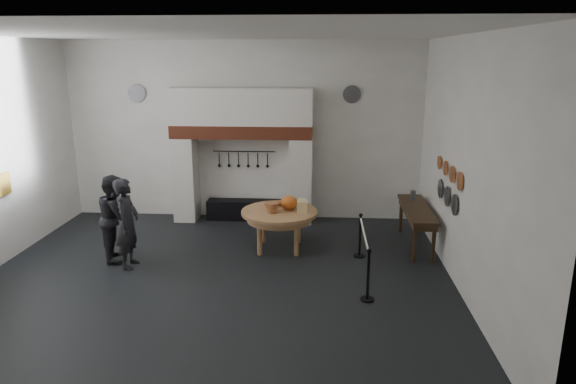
# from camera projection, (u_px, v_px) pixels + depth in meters

# --- Properties ---
(floor) EXTENTS (9.00, 8.00, 0.02)m
(floor) POSITION_uv_depth(u_px,v_px,m) (216.00, 279.00, 9.79)
(floor) COLOR black
(floor) RESTS_ON ground
(ceiling) EXTENTS (9.00, 8.00, 0.02)m
(ceiling) POSITION_uv_depth(u_px,v_px,m) (206.00, 33.00, 8.62)
(ceiling) COLOR silver
(ceiling) RESTS_ON wall_back
(wall_back) EXTENTS (9.00, 0.02, 4.50)m
(wall_back) POSITION_uv_depth(u_px,v_px,m) (244.00, 131.00, 13.06)
(wall_back) COLOR white
(wall_back) RESTS_ON floor
(wall_front) EXTENTS (9.00, 0.02, 4.50)m
(wall_front) POSITION_uv_depth(u_px,v_px,m) (131.00, 243.00, 5.35)
(wall_front) COLOR white
(wall_front) RESTS_ON floor
(wall_right) EXTENTS (0.02, 8.00, 4.50)m
(wall_right) POSITION_uv_depth(u_px,v_px,m) (467.00, 167.00, 8.92)
(wall_right) COLOR white
(wall_right) RESTS_ON floor
(chimney_pier_left) EXTENTS (0.55, 0.70, 2.15)m
(chimney_pier_left) POSITION_uv_depth(u_px,v_px,m) (186.00, 179.00, 13.12)
(chimney_pier_left) COLOR silver
(chimney_pier_left) RESTS_ON floor
(chimney_pier_right) EXTENTS (0.55, 0.70, 2.15)m
(chimney_pier_right) POSITION_uv_depth(u_px,v_px,m) (301.00, 180.00, 12.93)
(chimney_pier_right) COLOR silver
(chimney_pier_right) RESTS_ON floor
(hearth_brick_band) EXTENTS (3.50, 0.72, 0.32)m
(hearth_brick_band) POSITION_uv_depth(u_px,v_px,m) (242.00, 131.00, 12.70)
(hearth_brick_band) COLOR #9E442B
(hearth_brick_band) RESTS_ON chimney_pier_left
(chimney_hood) EXTENTS (3.50, 0.70, 0.90)m
(chimney_hood) POSITION_uv_depth(u_px,v_px,m) (241.00, 106.00, 12.54)
(chimney_hood) COLOR silver
(chimney_hood) RESTS_ON hearth_brick_band
(iron_range) EXTENTS (1.90, 0.45, 0.50)m
(iron_range) POSITION_uv_depth(u_px,v_px,m) (244.00, 210.00, 13.31)
(iron_range) COLOR black
(iron_range) RESTS_ON floor
(utensil_rail) EXTENTS (1.60, 0.02, 0.02)m
(utensil_rail) POSITION_uv_depth(u_px,v_px,m) (244.00, 151.00, 13.11)
(utensil_rail) COLOR black
(utensil_rail) RESTS_ON wall_back
(wall_plaque) EXTENTS (0.05, 0.34, 0.44)m
(wall_plaque) POSITION_uv_depth(u_px,v_px,m) (5.00, 184.00, 10.42)
(wall_plaque) COLOR gold
(wall_plaque) RESTS_ON wall_left
(work_table) EXTENTS (1.70, 1.70, 0.07)m
(work_table) POSITION_uv_depth(u_px,v_px,m) (279.00, 212.00, 11.12)
(work_table) COLOR #B67B56
(work_table) RESTS_ON floor
(pumpkin) EXTENTS (0.36, 0.36, 0.31)m
(pumpkin) POSITION_uv_depth(u_px,v_px,m) (289.00, 203.00, 11.16)
(pumpkin) COLOR orange
(pumpkin) RESTS_ON work_table
(cheese_block_big) EXTENTS (0.22, 0.22, 0.24)m
(cheese_block_big) POSITION_uv_depth(u_px,v_px,m) (302.00, 206.00, 11.00)
(cheese_block_big) COLOR #E2C587
(cheese_block_big) RESTS_ON work_table
(cheese_block_small) EXTENTS (0.18, 0.18, 0.20)m
(cheese_block_small) POSITION_uv_depth(u_px,v_px,m) (302.00, 203.00, 11.30)
(cheese_block_small) COLOR #E7DB8A
(cheese_block_small) RESTS_ON work_table
(wicker_basket) EXTENTS (0.33, 0.33, 0.22)m
(wicker_basket) POSITION_uv_depth(u_px,v_px,m) (272.00, 208.00, 10.95)
(wicker_basket) COLOR #A4673C
(wicker_basket) RESTS_ON work_table
(bread_loaf) EXTENTS (0.31, 0.18, 0.13)m
(bread_loaf) POSITION_uv_depth(u_px,v_px,m) (276.00, 203.00, 11.44)
(bread_loaf) COLOR #AB663C
(bread_loaf) RESTS_ON work_table
(visitor_near) EXTENTS (0.46, 0.68, 1.83)m
(visitor_near) POSITION_uv_depth(u_px,v_px,m) (127.00, 223.00, 10.16)
(visitor_near) COLOR black
(visitor_near) RESTS_ON floor
(visitor_far) EXTENTS (0.90, 1.03, 1.79)m
(visitor_far) POSITION_uv_depth(u_px,v_px,m) (116.00, 217.00, 10.58)
(visitor_far) COLOR black
(visitor_far) RESTS_ON floor
(side_table) EXTENTS (0.55, 2.20, 0.06)m
(side_table) POSITION_uv_depth(u_px,v_px,m) (417.00, 209.00, 11.26)
(side_table) COLOR #352213
(side_table) RESTS_ON floor
(pewter_jug) EXTENTS (0.12, 0.12, 0.22)m
(pewter_jug) POSITION_uv_depth(u_px,v_px,m) (413.00, 195.00, 11.80)
(pewter_jug) COLOR #505156
(pewter_jug) RESTS_ON side_table
(copper_pan_a) EXTENTS (0.03, 0.34, 0.34)m
(copper_pan_a) POSITION_uv_depth(u_px,v_px,m) (460.00, 181.00, 9.19)
(copper_pan_a) COLOR #C6662D
(copper_pan_a) RESTS_ON wall_right
(copper_pan_b) EXTENTS (0.03, 0.32, 0.32)m
(copper_pan_b) POSITION_uv_depth(u_px,v_px,m) (452.00, 174.00, 9.72)
(copper_pan_b) COLOR #C6662D
(copper_pan_b) RESTS_ON wall_right
(copper_pan_c) EXTENTS (0.03, 0.30, 0.30)m
(copper_pan_c) POSITION_uv_depth(u_px,v_px,m) (446.00, 168.00, 10.25)
(copper_pan_c) COLOR #C6662D
(copper_pan_c) RESTS_ON wall_right
(copper_pan_d) EXTENTS (0.03, 0.28, 0.28)m
(copper_pan_d) POSITION_uv_depth(u_px,v_px,m) (440.00, 163.00, 10.78)
(copper_pan_d) COLOR #C6662D
(copper_pan_d) RESTS_ON wall_right
(pewter_plate_left) EXTENTS (0.03, 0.40, 0.40)m
(pewter_plate_left) POSITION_uv_depth(u_px,v_px,m) (455.00, 205.00, 9.51)
(pewter_plate_left) COLOR #4C4C51
(pewter_plate_left) RESTS_ON wall_right
(pewter_plate_mid) EXTENTS (0.03, 0.40, 0.40)m
(pewter_plate_mid) POSITION_uv_depth(u_px,v_px,m) (447.00, 196.00, 10.09)
(pewter_plate_mid) COLOR #4C4C51
(pewter_plate_mid) RESTS_ON wall_right
(pewter_plate_right) EXTENTS (0.03, 0.40, 0.40)m
(pewter_plate_right) POSITION_uv_depth(u_px,v_px,m) (440.00, 189.00, 10.67)
(pewter_plate_right) COLOR #4C4C51
(pewter_plate_right) RESTS_ON wall_right
(pewter_plate_back_left) EXTENTS (0.44, 0.03, 0.44)m
(pewter_plate_back_left) POSITION_uv_depth(u_px,v_px,m) (137.00, 93.00, 12.94)
(pewter_plate_back_left) COLOR #4C4C51
(pewter_plate_back_left) RESTS_ON wall_back
(pewter_plate_back_right) EXTENTS (0.44, 0.03, 0.44)m
(pewter_plate_back_right) POSITION_uv_depth(u_px,v_px,m) (352.00, 94.00, 12.60)
(pewter_plate_back_right) COLOR #4C4C51
(pewter_plate_back_right) RESTS_ON wall_back
(barrier_post_near) EXTENTS (0.05, 0.05, 0.90)m
(barrier_post_near) POSITION_uv_depth(u_px,v_px,m) (368.00, 276.00, 8.84)
(barrier_post_near) COLOR black
(barrier_post_near) RESTS_ON floor
(barrier_post_far) EXTENTS (0.05, 0.05, 0.90)m
(barrier_post_far) POSITION_uv_depth(u_px,v_px,m) (360.00, 237.00, 10.77)
(barrier_post_far) COLOR black
(barrier_post_far) RESTS_ON floor
(barrier_rope) EXTENTS (0.04, 2.00, 0.04)m
(barrier_rope) POSITION_uv_depth(u_px,v_px,m) (364.00, 235.00, 9.70)
(barrier_rope) COLOR white
(barrier_rope) RESTS_ON barrier_post_near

